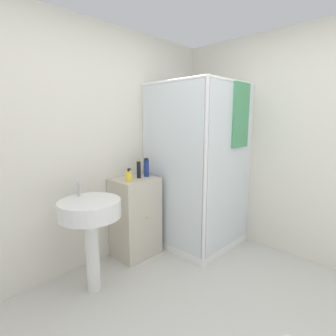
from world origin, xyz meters
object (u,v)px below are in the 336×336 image
sink (90,218)px  soap_dispenser (129,176)px  shampoo_bottle_blue (146,168)px  shampoo_bottle_tall_black (139,169)px

sink → soap_dispenser: soap_dispenser is taller
sink → shampoo_bottle_blue: size_ratio=4.67×
soap_dispenser → shampoo_bottle_tall_black: size_ratio=0.67×
soap_dispenser → shampoo_bottle_tall_black: shampoo_bottle_tall_black is taller
sink → soap_dispenser: (0.55, 0.16, 0.26)m
soap_dispenser → shampoo_bottle_blue: bearing=10.0°
shampoo_bottle_tall_black → shampoo_bottle_blue: 0.11m
sink → shampoo_bottle_tall_black: size_ratio=4.65×
sink → shampoo_bottle_tall_black: (0.73, 0.21, 0.31)m
sink → shampoo_bottle_tall_black: bearing=16.1°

